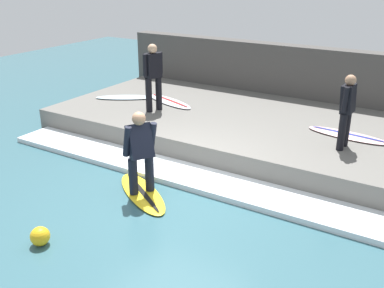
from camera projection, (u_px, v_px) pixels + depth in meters
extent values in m
plane|color=#335B66|center=(173.00, 190.00, 8.41)|extent=(28.00, 28.00, 0.00)
cube|color=#66635E|center=(247.00, 127.00, 10.87)|extent=(4.40, 9.52, 0.52)
cube|color=#474442|center=(286.00, 79.00, 12.55)|extent=(0.50, 10.00, 1.90)
cube|color=silver|center=(189.00, 176.00, 8.83)|extent=(0.94, 9.05, 0.11)
ellipsoid|color=yellow|center=(142.00, 193.00, 8.24)|extent=(1.43, 1.80, 0.06)
ellipsoid|color=black|center=(142.00, 191.00, 8.23)|extent=(0.97, 1.44, 0.01)
cylinder|color=black|center=(149.00, 173.00, 8.17)|extent=(0.17, 0.17, 0.68)
cylinder|color=black|center=(133.00, 176.00, 8.04)|extent=(0.17, 0.17, 0.68)
cube|color=black|center=(140.00, 141.00, 7.86)|extent=(0.58, 0.59, 0.67)
sphere|color=#A87A5B|center=(139.00, 119.00, 7.70)|extent=(0.24, 0.24, 0.24)
cylinder|color=black|center=(152.00, 137.00, 7.94)|extent=(0.12, 0.20, 0.56)
cylinder|color=black|center=(127.00, 141.00, 7.75)|extent=(0.12, 0.20, 0.56)
cylinder|color=black|center=(346.00, 128.00, 8.95)|extent=(0.14, 0.14, 0.74)
cylinder|color=black|center=(342.00, 132.00, 8.74)|extent=(0.14, 0.14, 0.74)
cube|color=black|center=(348.00, 99.00, 8.60)|extent=(0.37, 0.26, 0.56)
sphere|color=#A87A5B|center=(351.00, 80.00, 8.47)|extent=(0.21, 0.21, 0.21)
cylinder|color=black|center=(352.00, 95.00, 8.75)|extent=(0.10, 0.12, 0.48)
cylinder|color=black|center=(345.00, 100.00, 8.44)|extent=(0.10, 0.12, 0.48)
ellipsoid|color=beige|center=(348.00, 135.00, 9.55)|extent=(0.68, 1.80, 0.06)
ellipsoid|color=navy|center=(348.00, 134.00, 9.53)|extent=(0.26, 1.61, 0.01)
cylinder|color=black|center=(159.00, 93.00, 11.20)|extent=(0.16, 0.16, 0.84)
cylinder|color=black|center=(149.00, 95.00, 11.02)|extent=(0.16, 0.16, 0.84)
cube|color=black|center=(153.00, 65.00, 10.84)|extent=(0.44, 0.35, 0.60)
sphere|color=tan|center=(152.00, 49.00, 10.70)|extent=(0.23, 0.23, 0.23)
cylinder|color=black|center=(160.00, 63.00, 10.96)|extent=(0.11, 0.12, 0.53)
cylinder|color=black|center=(145.00, 65.00, 10.70)|extent=(0.11, 0.12, 0.53)
ellipsoid|color=silver|center=(170.00, 101.00, 11.90)|extent=(1.02, 1.77, 0.06)
ellipsoid|color=#B21E1E|center=(170.00, 100.00, 11.89)|extent=(0.62, 1.51, 0.01)
ellipsoid|color=silver|center=(126.00, 97.00, 12.27)|extent=(1.27, 1.61, 0.06)
sphere|color=yellow|center=(40.00, 236.00, 6.72)|extent=(0.30, 0.30, 0.30)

